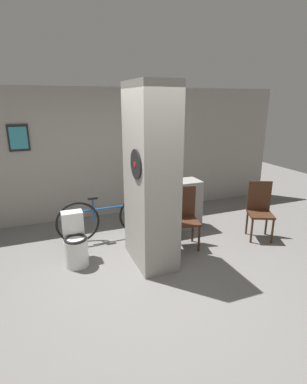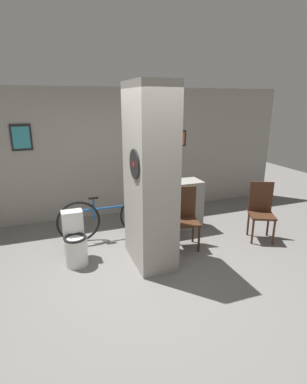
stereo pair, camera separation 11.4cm
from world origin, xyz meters
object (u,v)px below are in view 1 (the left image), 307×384
Objects in this scene: toilet at (75,243)px; chair_by_doorway at (260,208)px; bicycle at (110,217)px; chair_near_pillar at (185,215)px; bottle_tall at (157,178)px.

chair_by_doorway is (3.15, -0.25, 0.21)m from toilet.
bicycle is at bearing -175.65° from chair_by_doorway.
chair_by_doorway is 2.64m from bicycle.
bottle_tall reaches higher than chair_near_pillar.
bottle_tall is (-1.61, 0.83, 0.49)m from chair_by_doorway.
bicycle reaches higher than toilet.
chair_near_pillar is (1.78, -0.05, 0.21)m from toilet.
chair_by_doorway is at bearing 3.28° from chair_near_pillar.
bottle_tall reaches higher than chair_by_doorway.
toilet is at bearing -159.24° from bottle_tall.
bottle_tall is at bearing -6.54° from bicycle.
chair_near_pillar is 1.39m from chair_by_doorway.
chair_near_pillar is at bearing -33.85° from bicycle.
chair_near_pillar is 1.33m from bicycle.
bottle_tall reaches higher than bicycle.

